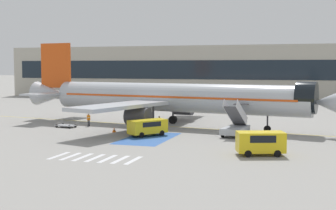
{
  "coord_description": "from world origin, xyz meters",
  "views": [
    {
      "loc": [
        19.07,
        -58.77,
        7.99
      ],
      "look_at": [
        1.07,
        -1.75,
        3.03
      ],
      "focal_mm": 50.0,
      "sensor_mm": 36.0,
      "label": 1
    }
  ],
  "objects": [
    {
      "name": "apron_walkway_bar_1",
      "position": [
        -1.55,
        -22.25,
        0.0
      ],
      "size": [
        0.44,
        3.6,
        0.01
      ],
      "primitive_type": "cube",
      "color": "silver",
      "rests_on": "ground_plane"
    },
    {
      "name": "ground_crew_0",
      "position": [
        -9.71,
        -2.86,
        0.98
      ],
      "size": [
        0.46,
        0.47,
        1.7
      ],
      "rotation": [
        0.0,
        0.0,
        3.96
      ],
      "color": "#2D2D33",
      "rests_on": "ground_plane"
    },
    {
      "name": "fuel_tanker",
      "position": [
        -5.84,
        23.97,
        1.71
      ],
      "size": [
        10.98,
        3.12,
        3.4
      ],
      "rotation": [
        0.0,
        0.0,
        1.63
      ],
      "color": "#38383D",
      "rests_on": "ground_plane"
    },
    {
      "name": "baggage_cart",
      "position": [
        -12.0,
        -4.81,
        0.26
      ],
      "size": [
        2.81,
        1.91,
        0.87
      ],
      "rotation": [
        0.0,
        0.0,
        1.4
      ],
      "color": "gray",
      "rests_on": "ground_plane"
    },
    {
      "name": "boarding_stairs_forward",
      "position": [
        10.42,
        -5.64,
        1.04
      ],
      "size": [
        2.85,
        5.45,
        4.38
      ],
      "rotation": [
        0.0,
        0.0,
        -0.14
      ],
      "color": "#ADB2BA",
      "rests_on": "ground_plane"
    },
    {
      "name": "apron_walkway_bar_3",
      "position": [
        0.85,
        -22.25,
        0.0
      ],
      "size": [
        0.44,
        3.6,
        0.01
      ],
      "primitive_type": "cube",
      "color": "silver",
      "rests_on": "ground_plane"
    },
    {
      "name": "apron_walkway_bar_5",
      "position": [
        3.25,
        -22.25,
        0.0
      ],
      "size": [
        0.44,
        3.6,
        0.01
      ],
      "primitive_type": "cube",
      "color": "silver",
      "rests_on": "ground_plane"
    },
    {
      "name": "ground_plane",
      "position": [
        0.0,
        0.0,
        0.0
      ],
      "size": [
        600.0,
        600.0,
        0.0
      ],
      "primitive_type": "plane",
      "color": "gray"
    },
    {
      "name": "apron_walkway_bar_4",
      "position": [
        2.05,
        -22.25,
        0.0
      ],
      "size": [
        0.44,
        3.6,
        0.01
      ],
      "primitive_type": "cube",
      "color": "silver",
      "rests_on": "ground_plane"
    },
    {
      "name": "service_van_0",
      "position": [
        14.49,
        -16.65,
        1.27
      ],
      "size": [
        4.63,
        3.29,
        2.12
      ],
      "rotation": [
        0.0,
        0.0,
        5.05
      ],
      "color": "yellow",
      "rests_on": "ground_plane"
    },
    {
      "name": "apron_leadline_yellow",
      "position": [
        1.45,
        0.09,
        0.0
      ],
      "size": [
        78.46,
        11.24,
        0.01
      ],
      "primitive_type": "cube",
      "rotation": [
        0.0,
        0.0,
        -1.71
      ],
      "color": "gold",
      "rests_on": "ground_plane"
    },
    {
      "name": "apron_walkway_bar_0",
      "position": [
        -2.75,
        -22.25,
        0.0
      ],
      "size": [
        0.44,
        3.6,
        0.01
      ],
      "primitive_type": "cube",
      "color": "silver",
      "rests_on": "ground_plane"
    },
    {
      "name": "apron_stand_patch_blue",
      "position": [
        1.45,
        -10.33,
        0.0
      ],
      "size": [
        5.01,
        9.92,
        0.01
      ],
      "primitive_type": "cube",
      "color": "#2856A8",
      "rests_on": "ground_plane"
    },
    {
      "name": "apron_walkway_bar_6",
      "position": [
        4.45,
        -22.25,
        0.0
      ],
      "size": [
        0.44,
        3.6,
        0.01
      ],
      "primitive_type": "cube",
      "color": "silver",
      "rests_on": "ground_plane"
    },
    {
      "name": "airliner",
      "position": [
        0.81,
        0.18,
        3.85
      ],
      "size": [
        45.03,
        31.55,
        11.4
      ],
      "rotation": [
        0.0,
        0.0,
        -1.71
      ],
      "color": "#B7BCC4",
      "rests_on": "ground_plane"
    },
    {
      "name": "service_van_1",
      "position": [
        0.79,
        -8.66,
        1.13
      ],
      "size": [
        4.18,
        4.68,
        1.86
      ],
      "rotation": [
        0.0,
        0.0,
        5.63
      ],
      "color": "yellow",
      "rests_on": "ground_plane"
    },
    {
      "name": "apron_walkway_bar_2",
      "position": [
        -0.35,
        -22.25,
        0.0
      ],
      "size": [
        0.44,
        3.6,
        0.01
      ],
      "primitive_type": "cube",
      "color": "silver",
      "rests_on": "ground_plane"
    },
    {
      "name": "ground_crew_2",
      "position": [
        -3.63,
        -2.37,
        1.04
      ],
      "size": [
        0.46,
        0.47,
        1.8
      ],
      "rotation": [
        0.0,
        0.0,
        3.97
      ],
      "color": "#2D2D33",
      "rests_on": "ground_plane"
    },
    {
      "name": "ground_crew_1",
      "position": [
        0.33,
        -3.07,
        0.98
      ],
      "size": [
        0.44,
        0.26,
        1.7
      ],
      "rotation": [
        0.0,
        0.0,
        0.06
      ],
      "color": "#191E38",
      "rests_on": "ground_plane"
    },
    {
      "name": "terminal_building",
      "position": [
        5.66,
        56.59,
        6.5
      ],
      "size": [
        130.5,
        12.1,
        13.01
      ],
      "color": "#B2AD9E",
      "rests_on": "ground_plane"
    },
    {
      "name": "traffic_cone_0",
      "position": [
        -4.14,
        -7.01,
        0.29
      ],
      "size": [
        0.51,
        0.51,
        0.57
      ],
      "color": "orange",
      "rests_on": "ground_plane"
    }
  ]
}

